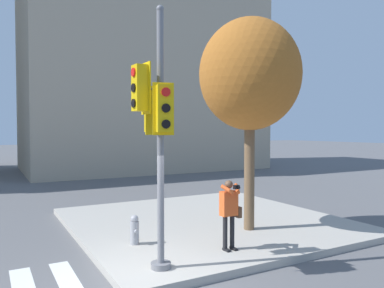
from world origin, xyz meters
name	(u,v)px	position (x,y,z in m)	size (l,w,h in m)	color
ground_plane	(142,287)	(0.00, 0.00, 0.00)	(160.00, 160.00, 0.00)	#5B5B5E
sidewalk_corner	(205,222)	(3.50, 3.50, 0.09)	(8.00, 8.00, 0.18)	#ADA89E
traffic_signal_pole	(155,121)	(0.41, 0.30, 3.19)	(0.82, 1.20, 5.34)	slate
person_photographer	(230,209)	(2.43, 0.61, 1.16)	(0.58, 0.54, 1.65)	black
street_tree	(250,75)	(3.97, 1.86, 4.56)	(2.87, 2.87, 5.99)	brown
fire_hydrant	(135,230)	(0.61, 2.09, 0.54)	(0.22, 0.28, 0.73)	#99999E
building_right	(142,67)	(8.34, 21.51, 8.08)	(17.75, 10.61, 16.14)	tan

